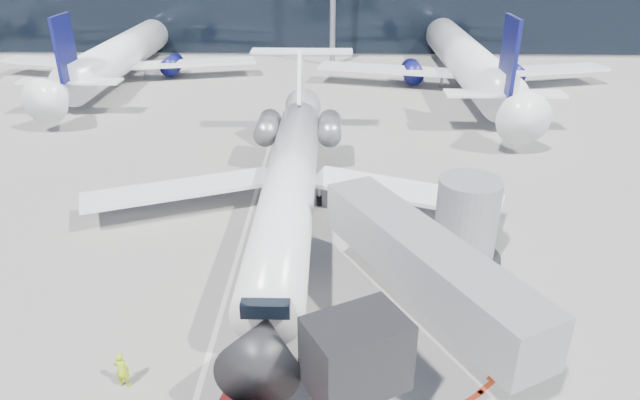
{
  "coord_description": "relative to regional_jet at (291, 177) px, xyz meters",
  "views": [
    {
      "loc": [
        5.09,
        -24.84,
        16.32
      ],
      "look_at": [
        4.45,
        3.34,
        2.6
      ],
      "focal_mm": 32.0,
      "sensor_mm": 36.0,
      "label": 1
    }
  ],
  "objects": [
    {
      "name": "ground",
      "position": [
        -2.64,
        -6.4,
        -2.64
      ],
      "size": [
        260.0,
        260.0,
        0.0
      ],
      "primitive_type": "plane",
      "color": "slate",
      "rests_on": "ground"
    },
    {
      "name": "ramp_worker",
      "position": [
        -5.57,
        -14.54,
        -1.83
      ],
      "size": [
        0.62,
        0.42,
        1.63
      ],
      "primitive_type": "imported",
      "rotation": [
        0.0,
        0.0,
        3.08
      ],
      "color": "#ACD916",
      "rests_on": "ground"
    },
    {
      "name": "bg_airliner_2",
      "position": [
        16.81,
        31.95,
        3.41
      ],
      "size": [
        37.41,
        39.61,
        12.1
      ],
      "primitive_type": null,
      "color": "white",
      "rests_on": "ground"
    },
    {
      "name": "bg_airliner_1",
      "position": [
        -21.6,
        35.08,
        3.06
      ],
      "size": [
        35.21,
        37.28,
        11.39
      ],
      "primitive_type": null,
      "color": "white",
      "rests_on": "ground"
    },
    {
      "name": "regional_jet",
      "position": [
        0.0,
        0.0,
        0.0
      ],
      "size": [
        25.58,
        31.55,
        7.9
      ],
      "color": "white",
      "rests_on": "ground"
    },
    {
      "name": "apron_centerline",
      "position": [
        -2.64,
        -4.4,
        -2.63
      ],
      "size": [
        0.25,
        40.0,
        0.01
      ],
      "primitive_type": "cube",
      "color": "silver",
      "rests_on": "ground"
    },
    {
      "name": "jet_bridge",
      "position": [
        7.16,
        -9.41,
        0.37
      ],
      "size": [
        10.03,
        15.2,
        4.9
      ],
      "color": "gray",
      "rests_on": "ground"
    }
  ]
}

